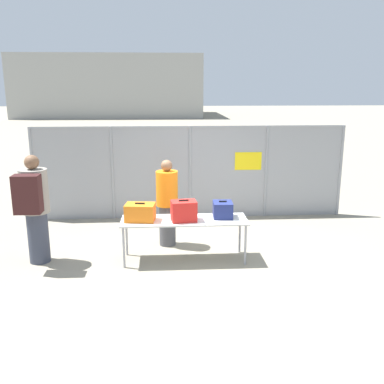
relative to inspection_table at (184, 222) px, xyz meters
The scene contains 10 objects.
ground_plane 0.71m from the inspection_table, ahead, with size 120.00×120.00×0.00m, color gray.
fence_section 2.52m from the inspection_table, 84.20° to the left, with size 6.93×0.07×2.07m.
inspection_table is the anchor object (origin of this frame).
suitcase_orange 0.76m from the inspection_table, behind, with size 0.52×0.39×0.31m.
suitcase_red 0.24m from the inspection_table, 97.99° to the right, with size 0.44×0.34×0.36m.
suitcase_navy 0.69m from the inspection_table, ahead, with size 0.34×0.37×0.29m.
traveler_hooded 2.48m from the inspection_table, behind, with size 0.45×0.70×1.83m.
security_worker_near 0.82m from the inspection_table, 110.71° to the left, with size 0.40×0.40×1.62m.
utility_trailer 5.19m from the inspection_table, 68.41° to the left, with size 3.68×2.08×0.64m.
distant_hangar 39.11m from the inspection_table, 98.24° to the left, with size 17.58×11.72×5.81m.
Camera 1 is at (-0.53, -6.89, 2.90)m, focal length 40.00 mm.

